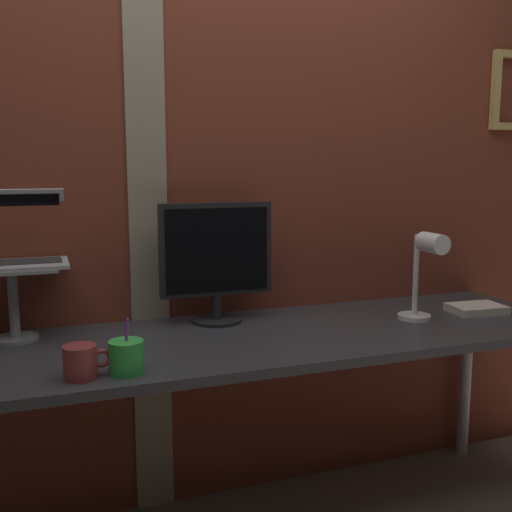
# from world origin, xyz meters

# --- Properties ---
(brick_wall_back) EXTENTS (3.47, 0.16, 2.37)m
(brick_wall_back) POSITION_xyz_m (0.00, 0.42, 1.19)
(brick_wall_back) COLOR brown
(brick_wall_back) RESTS_ON ground_plane
(desk) EXTENTS (2.23, 0.66, 0.73)m
(desk) POSITION_xyz_m (0.14, 0.03, 0.67)
(desk) COLOR #333338
(desk) RESTS_ON ground_plane
(monitor) EXTENTS (0.41, 0.18, 0.43)m
(monitor) POSITION_xyz_m (0.03, 0.24, 0.98)
(monitor) COLOR black
(monitor) RESTS_ON desk
(laptop_stand) EXTENTS (0.28, 0.22, 0.24)m
(laptop_stand) POSITION_xyz_m (-0.65, 0.24, 0.90)
(laptop_stand) COLOR gray
(laptop_stand) RESTS_ON desk
(laptop) EXTENTS (0.35, 0.29, 0.24)m
(laptop) POSITION_xyz_m (-0.65, 0.32, 1.04)
(laptop) COLOR #ADB2B7
(laptop) RESTS_ON laptop_stand
(desk_lamp) EXTENTS (0.12, 0.20, 0.33)m
(desk_lamp) POSITION_xyz_m (0.72, -0.02, 0.94)
(desk_lamp) COLOR white
(desk_lamp) RESTS_ON desk
(pen_cup) EXTENTS (0.09, 0.09, 0.15)m
(pen_cup) POSITION_xyz_m (-0.36, -0.20, 0.78)
(pen_cup) COLOR green
(pen_cup) RESTS_ON desk
(coffee_mug) EXTENTS (0.13, 0.09, 0.09)m
(coffee_mug) POSITION_xyz_m (-0.47, -0.20, 0.78)
(coffee_mug) COLOR maroon
(coffee_mug) RESTS_ON desk
(paper_clutter_stack) EXTENTS (0.21, 0.16, 0.03)m
(paper_clutter_stack) POSITION_xyz_m (1.00, 0.03, 0.75)
(paper_clutter_stack) COLOR silver
(paper_clutter_stack) RESTS_ON desk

